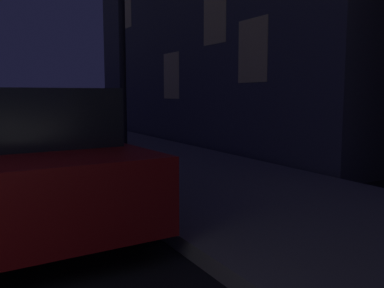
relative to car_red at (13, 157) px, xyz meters
The scene contains 2 objects.
car_red is the anchor object (origin of this frame).
street_lamp 6.55m from the car_red, 58.90° to the left, with size 0.44×0.44×5.20m.
Camera 1 is at (2.41, -1.00, 1.38)m, focal length 39.03 mm.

